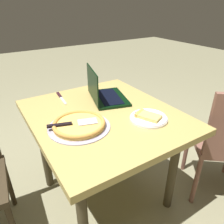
{
  "coord_description": "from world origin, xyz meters",
  "views": [
    {
      "loc": [
        1.08,
        -0.62,
        1.4
      ],
      "look_at": [
        0.05,
        0.03,
        0.77
      ],
      "focal_mm": 34.41,
      "sensor_mm": 36.0,
      "label": 1
    }
  ],
  "objects_px": {
    "laptop": "(104,94)",
    "table_knife": "(61,97)",
    "pizza_plate": "(148,118)",
    "pizza_tray": "(79,124)",
    "dining_table": "(104,126)"
  },
  "relations": [
    {
      "from": "dining_table",
      "to": "pizza_tray",
      "type": "bearing_deg",
      "value": -70.56
    },
    {
      "from": "laptop",
      "to": "table_knife",
      "type": "xyz_separation_m",
      "value": [
        -0.21,
        -0.26,
        -0.05
      ]
    },
    {
      "from": "table_knife",
      "to": "laptop",
      "type": "bearing_deg",
      "value": 50.12
    },
    {
      "from": "pizza_plate",
      "to": "table_knife",
      "type": "bearing_deg",
      "value": -151.33
    },
    {
      "from": "dining_table",
      "to": "laptop",
      "type": "xyz_separation_m",
      "value": [
        -0.18,
        0.11,
        0.15
      ]
    },
    {
      "from": "laptop",
      "to": "table_knife",
      "type": "height_order",
      "value": "laptop"
    },
    {
      "from": "table_knife",
      "to": "pizza_plate",
      "type": "bearing_deg",
      "value": 28.67
    },
    {
      "from": "laptop",
      "to": "table_knife",
      "type": "relative_size",
      "value": 1.7
    },
    {
      "from": "table_knife",
      "to": "dining_table",
      "type": "bearing_deg",
      "value": 20.32
    },
    {
      "from": "dining_table",
      "to": "laptop",
      "type": "bearing_deg",
      "value": 149.32
    },
    {
      "from": "laptop",
      "to": "table_knife",
      "type": "bearing_deg",
      "value": -129.88
    },
    {
      "from": "dining_table",
      "to": "table_knife",
      "type": "distance_m",
      "value": 0.44
    },
    {
      "from": "pizza_tray",
      "to": "table_knife",
      "type": "relative_size",
      "value": 1.56
    },
    {
      "from": "pizza_plate",
      "to": "table_knife",
      "type": "xyz_separation_m",
      "value": [
        -0.62,
        -0.34,
        -0.01
      ]
    },
    {
      "from": "laptop",
      "to": "pizza_tray",
      "type": "distance_m",
      "value": 0.41
    }
  ]
}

